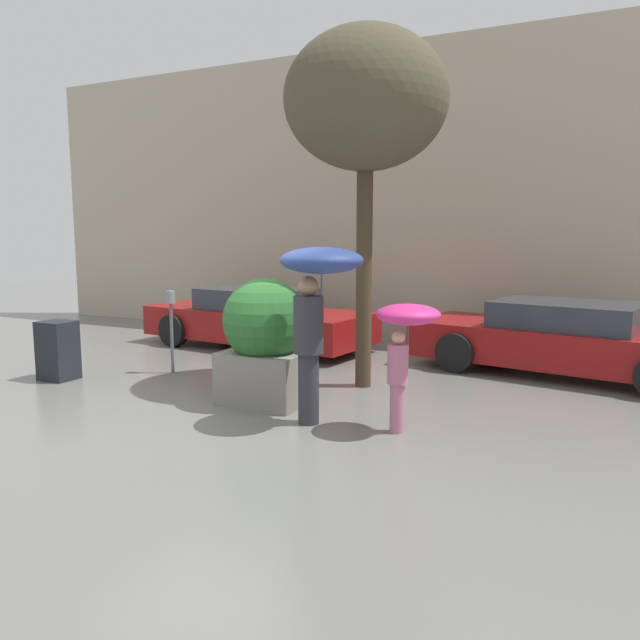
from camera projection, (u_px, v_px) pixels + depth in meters
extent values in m
plane|color=slate|center=(204.00, 418.00, 7.59)|extent=(40.00, 40.00, 0.00)
cube|color=#B7A88E|center=(391.00, 195.00, 12.94)|extent=(18.00, 0.30, 6.00)
cube|color=gray|center=(266.00, 377.00, 8.20)|extent=(1.10, 0.85, 0.69)
sphere|color=#286028|center=(265.00, 320.00, 8.10)|extent=(1.10, 1.10, 1.10)
cylinder|color=#2D2D33|center=(309.00, 388.00, 7.31)|extent=(0.25, 0.25, 0.85)
cylinder|color=#2D2D33|center=(308.00, 325.00, 7.20)|extent=(0.35, 0.35, 0.67)
sphere|color=#997056|center=(308.00, 286.00, 7.14)|extent=(0.23, 0.23, 0.23)
cylinder|color=#4C4C51|center=(321.00, 292.00, 7.10)|extent=(0.02, 0.02, 0.71)
ellipsoid|color=navy|center=(321.00, 260.00, 7.05)|extent=(0.95, 0.95, 0.31)
cylinder|color=#B76684|center=(397.00, 408.00, 7.00)|extent=(0.16, 0.16, 0.56)
cylinder|color=#B76684|center=(398.00, 364.00, 6.93)|extent=(0.23, 0.23, 0.45)
sphere|color=tan|center=(398.00, 337.00, 6.89)|extent=(0.15, 0.15, 0.15)
cylinder|color=#4C4C51|center=(408.00, 338.00, 6.90)|extent=(0.02, 0.02, 0.53)
ellipsoid|color=#E02D84|center=(408.00, 314.00, 6.86)|extent=(0.71, 0.71, 0.23)
cube|color=maroon|center=(257.00, 323.00, 12.22)|extent=(4.74, 2.27, 0.58)
cube|color=#2D333D|center=(257.00, 299.00, 12.15)|extent=(2.22, 1.71, 0.40)
cylinder|color=black|center=(174.00, 330.00, 12.29)|extent=(0.66, 0.29, 0.64)
cylinder|color=black|center=(232.00, 320.00, 13.73)|extent=(0.66, 0.29, 0.64)
cylinder|color=black|center=(290.00, 344.00, 10.76)|extent=(0.66, 0.29, 0.64)
cylinder|color=black|center=(342.00, 331.00, 12.20)|extent=(0.66, 0.29, 0.64)
cube|color=maroon|center=(565.00, 345.00, 9.86)|extent=(4.94, 2.51, 0.58)
cube|color=#2D333D|center=(567.00, 315.00, 9.79)|extent=(2.34, 1.81, 0.40)
cylinder|color=black|center=(456.00, 353.00, 10.03)|extent=(0.66, 0.32, 0.64)
cylinder|color=black|center=(495.00, 338.00, 11.42)|extent=(0.66, 0.32, 0.64)
cylinder|color=#423323|center=(364.00, 269.00, 8.91)|extent=(0.23, 0.23, 3.43)
ellipsoid|color=#4C4733|center=(366.00, 99.00, 8.59)|extent=(2.28, 2.28, 1.94)
cylinder|color=#595B60|center=(172.00, 338.00, 9.92)|extent=(0.05, 0.05, 1.12)
cylinder|color=gray|center=(170.00, 297.00, 9.83)|extent=(0.14, 0.14, 0.20)
cube|color=#1E2328|center=(58.00, 350.00, 9.51)|extent=(0.50, 0.44, 0.90)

